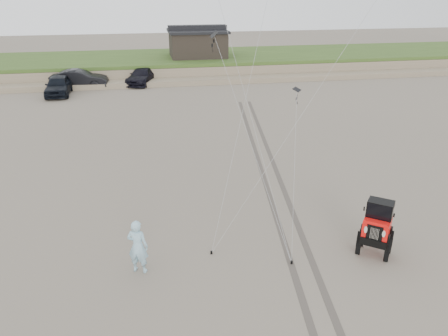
{
  "coord_description": "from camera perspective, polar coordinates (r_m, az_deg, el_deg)",
  "views": [
    {
      "loc": [
        -4.33,
        -12.54,
        9.33
      ],
      "look_at": [
        -1.41,
        3.0,
        2.6
      ],
      "focal_mm": 35.0,
      "sensor_mm": 36.0,
      "label": 1
    }
  ],
  "objects": [
    {
      "name": "ground",
      "position": [
        16.22,
        7.04,
        -12.26
      ],
      "size": [
        160.0,
        160.0,
        0.0
      ],
      "primitive_type": "plane",
      "color": "#6B6054",
      "rests_on": "ground"
    },
    {
      "name": "dune_ridge",
      "position": [
        50.94,
        -5.76,
        13.32
      ],
      "size": [
        160.0,
        14.25,
        1.73
      ],
      "color": "#7A6B54",
      "rests_on": "ground"
    },
    {
      "name": "cabin",
      "position": [
        50.31,
        -3.46,
        16.05
      ],
      "size": [
        6.4,
        5.4,
        3.35
      ],
      "color": "black",
      "rests_on": "dune_ridge"
    },
    {
      "name": "truck_a",
      "position": [
        42.45,
        -20.83,
        10.05
      ],
      "size": [
        2.05,
        5.03,
        1.71
      ],
      "primitive_type": "imported",
      "rotation": [
        0.0,
        0.0,
        0.01
      ],
      "color": "black",
      "rests_on": "ground"
    },
    {
      "name": "truck_b",
      "position": [
        44.62,
        -18.39,
        10.97
      ],
      "size": [
        5.43,
        2.27,
        1.74
      ],
      "primitive_type": "imported",
      "rotation": [
        0.0,
        0.0,
        1.49
      ],
      "color": "black",
      "rests_on": "ground"
    },
    {
      "name": "truck_c",
      "position": [
        45.13,
        -10.59,
        11.74
      ],
      "size": [
        3.88,
        5.74,
        1.54
      ],
      "primitive_type": "imported",
      "rotation": [
        0.0,
        0.0,
        -0.35
      ],
      "color": "black",
      "rests_on": "ground"
    },
    {
      "name": "jeep",
      "position": [
        17.06,
        19.21,
        -8.16
      ],
      "size": [
        4.41,
        4.83,
        1.71
      ],
      "primitive_type": null,
      "rotation": [
        0.0,
        0.0,
        -0.67
      ],
      "color": "#FF1410",
      "rests_on": "ground"
    },
    {
      "name": "man",
      "position": [
        15.45,
        -11.19,
        -10.02
      ],
      "size": [
        0.86,
        0.72,
        2.02
      ],
      "primitive_type": "imported",
      "rotation": [
        0.0,
        0.0,
        2.76
      ],
      "color": "#81AFC8",
      "rests_on": "ground"
    },
    {
      "name": "stake_main",
      "position": [
        16.57,
        -1.65,
        -10.98
      ],
      "size": [
        0.08,
        0.08,
        0.12
      ],
      "primitive_type": "cylinder",
      "color": "black",
      "rests_on": "ground"
    },
    {
      "name": "stake_aux",
      "position": [
        16.23,
        8.82,
        -12.09
      ],
      "size": [
        0.08,
        0.08,
        0.12
      ],
      "primitive_type": "cylinder",
      "color": "black",
      "rests_on": "ground"
    },
    {
      "name": "tire_tracks",
      "position": [
        23.43,
        5.95,
        -0.54
      ],
      "size": [
        5.22,
        29.74,
        0.01
      ],
      "color": "#4C443D",
      "rests_on": "ground"
    }
  ]
}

